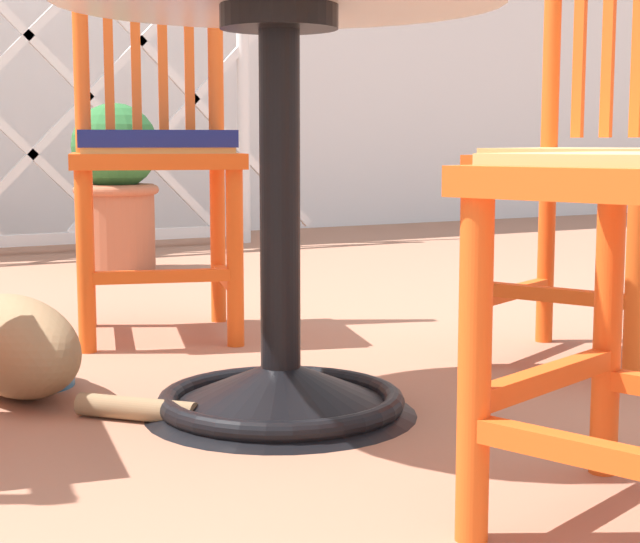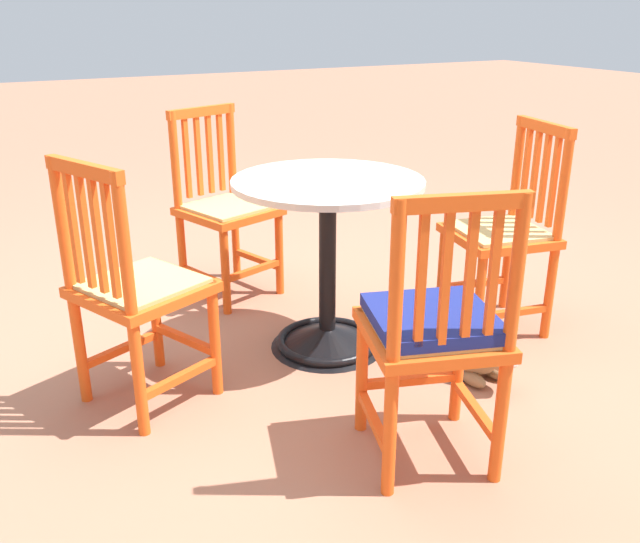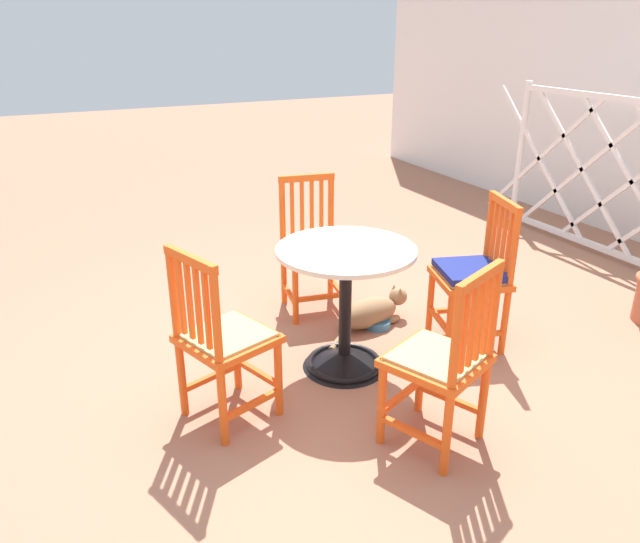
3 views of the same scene
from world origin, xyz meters
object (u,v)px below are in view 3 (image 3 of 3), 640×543
Objects in this scene: tabby_cat at (373,312)px; pet_water_bowl at (378,324)px; orange_chair_tucked_in at (442,363)px; orange_chair_facing_out at (313,249)px; cafe_table at (345,322)px; orange_chair_at_corner at (473,276)px; orange_chair_by_planter at (223,340)px.

tabby_cat is 4.15× the size of pet_water_bowl.
orange_chair_facing_out is (-1.57, 0.11, 0.00)m from orange_chair_tucked_in.
pet_water_bowl is (0.45, 0.25, -0.41)m from orange_chair_facing_out.
orange_chair_facing_out is at bearing 167.44° from cafe_table.
orange_chair_facing_out is 5.36× the size of pet_water_bowl.
tabby_cat reaches higher than pet_water_bowl.
orange_chair_facing_out is at bearing 175.95° from orange_chair_tucked_in.
orange_chair_at_corner is 1.00× the size of orange_chair_facing_out.
orange_chair_tucked_in is 1.29× the size of tabby_cat.
orange_chair_at_corner is at bearing 84.39° from cafe_table.
orange_chair_facing_out is 0.58m from tabby_cat.
cafe_table is 0.83× the size of orange_chair_facing_out.
tabby_cat is at bearing 114.68° from orange_chair_by_planter.
cafe_table is at bearing -47.69° from tabby_cat.
orange_chair_by_planter is 1.35m from pet_water_bowl.
cafe_table is 1.08× the size of tabby_cat.
pet_water_bowl is (0.04, 0.01, -0.07)m from tabby_cat.
orange_chair_tucked_in is 1.58m from orange_chair_facing_out.
pet_water_bowl is at bearing -136.21° from orange_chair_at_corner.
orange_chair_facing_out is at bearing -149.02° from tabby_cat.
orange_chair_facing_out is at bearing -142.92° from orange_chair_at_corner.
orange_chair_by_planter is at bearing -127.66° from orange_chair_tucked_in.
orange_chair_at_corner is 1.29× the size of tabby_cat.
orange_chair_tucked_in is (0.79, 0.06, 0.15)m from cafe_table.
orange_chair_facing_out reaches higher than tabby_cat.
orange_chair_tucked_in is 1.27m from tabby_cat.
orange_chair_tucked_in and orange_chair_facing_out have the same top height.
cafe_table reaches higher than tabby_cat.
orange_chair_by_planter is 1.00× the size of orange_chair_facing_out.
tabby_cat is 0.08m from pet_water_bowl.
tabby_cat is (-0.38, 0.41, -0.19)m from cafe_table.
orange_chair_tucked_in reaches higher than pet_water_bowl.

